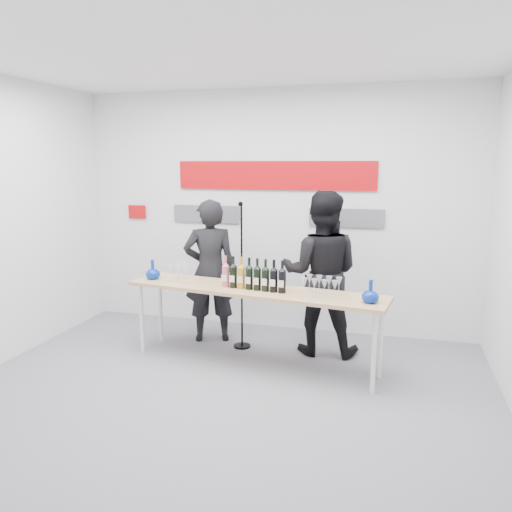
# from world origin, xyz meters

# --- Properties ---
(ground) EXTENTS (5.00, 5.00, 0.00)m
(ground) POSITION_xyz_m (0.00, 0.00, 0.00)
(ground) COLOR slate
(ground) RESTS_ON ground
(back_wall) EXTENTS (5.00, 0.04, 3.00)m
(back_wall) POSITION_xyz_m (0.00, 2.00, 1.50)
(back_wall) COLOR silver
(back_wall) RESTS_ON ground
(signage) EXTENTS (3.38, 0.02, 0.79)m
(signage) POSITION_xyz_m (-0.06, 1.97, 1.81)
(signage) COLOR #B3070B
(signage) RESTS_ON back_wall
(tasting_table) EXTENTS (2.80, 0.94, 0.83)m
(tasting_table) POSITION_xyz_m (0.09, 0.72, 0.76)
(tasting_table) COLOR #DAAF75
(tasting_table) RESTS_ON ground
(wine_bottles) EXTENTS (0.71, 0.17, 0.33)m
(wine_bottles) POSITION_xyz_m (0.10, 0.67, 0.99)
(wine_bottles) COLOR #CC5966
(wine_bottles) RESTS_ON tasting_table
(decanter_left) EXTENTS (0.16, 0.16, 0.21)m
(decanter_left) POSITION_xyz_m (-1.11, 0.84, 0.93)
(decanter_left) COLOR navy
(decanter_left) RESTS_ON tasting_table
(decanter_right) EXTENTS (0.16, 0.16, 0.21)m
(decanter_right) POSITION_xyz_m (1.28, 0.50, 0.93)
(decanter_right) COLOR navy
(decanter_right) RESTS_ON tasting_table
(glasses_left) EXTENTS (0.26, 0.25, 0.18)m
(glasses_left) POSITION_xyz_m (-0.79, 0.83, 0.92)
(glasses_left) COLOR silver
(glasses_left) RESTS_ON tasting_table
(glasses_right) EXTENTS (0.38, 0.27, 0.18)m
(glasses_right) POSITION_xyz_m (0.81, 0.61, 0.92)
(glasses_right) COLOR silver
(glasses_right) RESTS_ON tasting_table
(presenter_left) EXTENTS (0.72, 0.60, 1.69)m
(presenter_left) POSITION_xyz_m (-0.61, 1.31, 0.85)
(presenter_left) COLOR black
(presenter_left) RESTS_ON ground
(presenter_right) EXTENTS (0.90, 0.72, 1.81)m
(presenter_right) POSITION_xyz_m (0.71, 1.27, 0.91)
(presenter_right) COLOR black
(presenter_right) RESTS_ON ground
(mic_stand) EXTENTS (0.20, 0.20, 1.69)m
(mic_stand) POSITION_xyz_m (-0.17, 1.16, 0.51)
(mic_stand) COLOR black
(mic_stand) RESTS_ON ground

